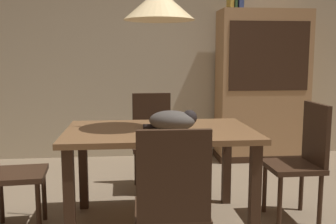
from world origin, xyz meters
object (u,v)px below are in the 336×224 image
object	(u,v)px
book_yellow_short	(230,2)
hutch_bookcase	(262,89)
chair_near_front	(172,203)
pendant_lamp	(159,4)
cat_sleeping	(173,120)
chair_far_back	(152,137)
dining_table	(160,142)
chair_left_side	(6,164)
chair_right_side	(302,156)

from	to	relation	value
book_yellow_short	hutch_bookcase	bearing A→B (deg)	-0.20
chair_near_front	pendant_lamp	size ratio (longest dim) A/B	0.72
cat_sleeping	pendant_lamp	size ratio (longest dim) A/B	0.31
chair_far_back	hutch_bookcase	size ratio (longest dim) A/B	0.50
cat_sleeping	hutch_bookcase	size ratio (longest dim) A/B	0.22
pendant_lamp	book_yellow_short	world-z (taller)	pendant_lamp
chair_near_front	hutch_bookcase	world-z (taller)	hutch_bookcase
pendant_lamp	book_yellow_short	distance (m)	2.12
dining_table	chair_near_front	distance (m)	0.89
book_yellow_short	dining_table	bearing A→B (deg)	-118.39
chair_left_side	cat_sleeping	world-z (taller)	chair_left_side
dining_table	book_yellow_short	xyz separation A→B (m)	(1.00, 1.85, 1.29)
cat_sleeping	book_yellow_short	size ratio (longest dim) A/B	2.03
chair_far_back	pendant_lamp	xyz separation A→B (m)	(0.00, -0.88, 1.15)
cat_sleeping	chair_near_front	bearing A→B (deg)	-96.92
chair_far_back	chair_near_front	bearing A→B (deg)	-89.99
chair_near_front	cat_sleeping	distance (m)	0.86
chair_left_side	book_yellow_short	distance (m)	3.16
cat_sleeping	book_yellow_short	xyz separation A→B (m)	(0.90, 1.93, 1.11)
chair_left_side	hutch_bookcase	world-z (taller)	hutch_bookcase
cat_sleeping	dining_table	bearing A→B (deg)	140.29
chair_left_side	hutch_bookcase	distance (m)	3.18
chair_right_side	chair_left_side	bearing A→B (deg)	-179.80
chair_right_side	book_yellow_short	distance (m)	2.34
chair_near_front	chair_right_side	xyz separation A→B (m)	(1.13, 0.88, 0.00)
chair_left_side	chair_far_back	bearing A→B (deg)	38.17
dining_table	cat_sleeping	xyz separation A→B (m)	(0.10, -0.08, 0.18)
dining_table	chair_right_side	size ratio (longest dim) A/B	1.51
dining_table	chair_left_side	distance (m)	1.14
chair_near_front	pendant_lamp	xyz separation A→B (m)	(0.00, 0.88, 1.15)
dining_table	chair_far_back	bearing A→B (deg)	90.13
book_yellow_short	cat_sleeping	bearing A→B (deg)	-115.12
dining_table	book_yellow_short	distance (m)	2.47
hutch_bookcase	book_yellow_short	world-z (taller)	book_yellow_short
cat_sleeping	pendant_lamp	xyz separation A→B (m)	(-0.10, 0.08, 0.84)
pendant_lamp	cat_sleeping	bearing A→B (deg)	-39.71
dining_table	chair_right_side	distance (m)	1.14
chair_near_front	cat_sleeping	xyz separation A→B (m)	(0.10, 0.80, 0.32)
cat_sleeping	hutch_bookcase	xyz separation A→B (m)	(1.33, 1.93, 0.06)
cat_sleeping	pendant_lamp	distance (m)	0.85
chair_left_side	book_yellow_short	size ratio (longest dim) A/B	4.65
chair_near_front	book_yellow_short	distance (m)	3.24
cat_sleeping	chair_right_side	bearing A→B (deg)	4.43
cat_sleeping	hutch_bookcase	bearing A→B (deg)	55.34
dining_table	chair_near_front	bearing A→B (deg)	-90.11
chair_near_front	cat_sleeping	bearing A→B (deg)	83.08
chair_far_back	hutch_bookcase	distance (m)	1.77
chair_far_back	chair_right_side	world-z (taller)	same
cat_sleeping	pendant_lamp	bearing A→B (deg)	140.29
chair_left_side	chair_right_side	distance (m)	2.26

